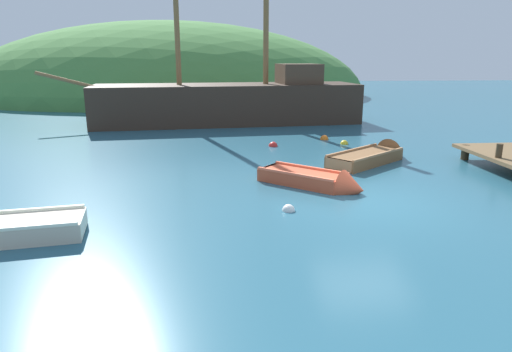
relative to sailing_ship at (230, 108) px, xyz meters
name	(u,v)px	position (x,y,z in m)	size (l,w,h in m)	color
ground_plane	(367,201)	(3.21, -14.73, -0.85)	(120.00, 120.00, 0.00)	#285B70
shore_hill	(168,96)	(-5.59, 19.26, -0.85)	(38.08, 27.74, 13.93)	#477F3D
sailing_ship	(230,108)	(0.00, 0.00, 0.00)	(17.48, 5.17, 11.72)	#38281E
rowboat_outer_right	(317,182)	(2.18, -13.25, -0.72)	(3.11, 2.87, 0.99)	#C64C2D
rowboat_far	(374,157)	(4.98, -10.14, -0.71)	(3.77, 3.36, 1.11)	brown
buoy_yellow	(344,144)	(4.78, -6.85, -0.85)	(0.34, 0.34, 0.34)	yellow
buoy_white	(288,211)	(1.05, -15.29, -0.85)	(0.32, 0.32, 0.32)	white
buoy_red	(273,146)	(1.64, -7.09, -0.85)	(0.38, 0.38, 0.38)	red
buoy_orange	(324,139)	(4.17, -5.65, -0.85)	(0.39, 0.39, 0.39)	orange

